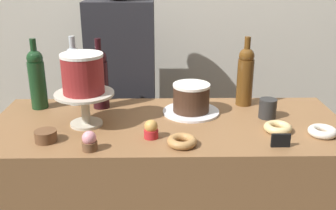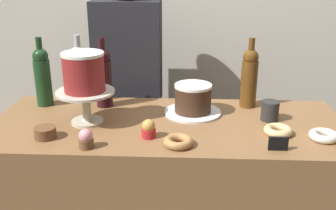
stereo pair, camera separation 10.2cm
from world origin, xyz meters
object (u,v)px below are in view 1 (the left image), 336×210
Objects in this scene: wine_bottle_amber at (245,75)px; barista_figure at (123,103)px; white_layer_cake at (83,73)px; cupcake_strawberry at (89,141)px; cupcake_caramel at (151,129)px; cookie_stack at (46,136)px; chocolate_round_cake at (191,97)px; price_sign_chalkboard at (281,140)px; coffee_cup_ceramic at (268,108)px; wine_bottle_dark_red at (100,78)px; cake_stand_pedestal at (85,103)px; wine_bottle_green at (37,78)px; donut_glazed at (278,128)px; donut_sugar at (322,131)px; donut_maple at (182,141)px; wine_bottle_clear at (75,74)px.

barista_figure reaches higher than wine_bottle_amber.
white_layer_cake is 0.31m from cupcake_strawberry.
cookie_stack is at bearing -176.31° from cupcake_caramel.
white_layer_cake is at bearing -163.57° from chocolate_round_cake.
coffee_cup_ceramic reaches higher than price_sign_chalkboard.
wine_bottle_dark_red is at bearing 125.03° from cupcake_caramel.
cake_stand_pedestal is 0.22m from cookie_stack.
wine_bottle_amber is 4.38× the size of cupcake_caramel.
chocolate_round_cake is at bearing 16.43° from cake_stand_pedestal.
wine_bottle_green is 1.09m from donut_glazed.
donut_sugar is at bearing 2.05° from cookie_stack.
cake_stand_pedestal is 3.28× the size of cupcake_strawberry.
cake_stand_pedestal is at bearing 172.78° from donut_sugar.
wine_bottle_amber is at bearing 35.97° from cupcake_strawberry.
wine_bottle_amber is 4.38× the size of cupcake_strawberry.
coffee_cup_ceramic is (0.02, 0.29, 0.02)m from price_sign_chalkboard.
chocolate_round_cake is at bearing 169.19° from coffee_cup_ceramic.
wine_bottle_dark_red is (0.03, 0.21, 0.05)m from cake_stand_pedestal.
wine_bottle_amber is 0.20× the size of barista_figure.
cupcake_strawberry is (-0.65, -0.47, -0.11)m from wine_bottle_amber.
barista_figure reaches higher than cupcake_strawberry.
wine_bottle_amber is 2.91× the size of donut_maple.
cookie_stack is (-0.91, -0.08, 0.01)m from donut_glazed.
cookie_stack is 0.93m from coffee_cup_ceramic.
donut_maple is at bearing -30.44° from cupcake_caramel.
chocolate_round_cake is 2.23× the size of cupcake_caramel.
wine_bottle_green is 4.38× the size of cupcake_caramel.
wine_bottle_clear reaches higher than donut_glazed.
cake_stand_pedestal is 2.17× the size of donut_sugar.
cupcake_caramel is 0.73m from barista_figure.
wine_bottle_dark_red is 0.29m from wine_bottle_green.
white_layer_cake is 0.53× the size of wine_bottle_clear.
cookie_stack is at bearing -107.23° from barista_figure.
wine_bottle_green reaches higher than coffee_cup_ceramic.
white_layer_cake reaches higher than donut_glazed.
cupcake_caramel is at bearing -139.34° from wine_bottle_amber.
cupcake_strawberry is at bearing -174.29° from donut_maple.
coffee_cup_ceramic reaches higher than donut_glazed.
white_layer_cake is 2.01× the size of coffee_cup_ceramic.
wine_bottle_dark_red is 4.38× the size of cupcake_caramel.
white_layer_cake is at bearing -161.31° from wine_bottle_amber.
white_layer_cake is at bearing 174.17° from donut_glazed.
cake_stand_pedestal is at bearing 174.17° from donut_glazed.
wine_bottle_dark_red is at bearing -24.30° from wine_bottle_clear.
donut_glazed is at bearing -32.34° from chocolate_round_cake.
white_layer_cake is 0.36m from cupcake_caramel.
wine_bottle_amber is at bearing 2.39° from wine_bottle_dark_red.
cupcake_strawberry is 0.20m from cookie_stack.
cookie_stack is (-0.57, -0.29, -0.05)m from chocolate_round_cake.
wine_bottle_clear is at bearing 165.88° from chocolate_round_cake.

